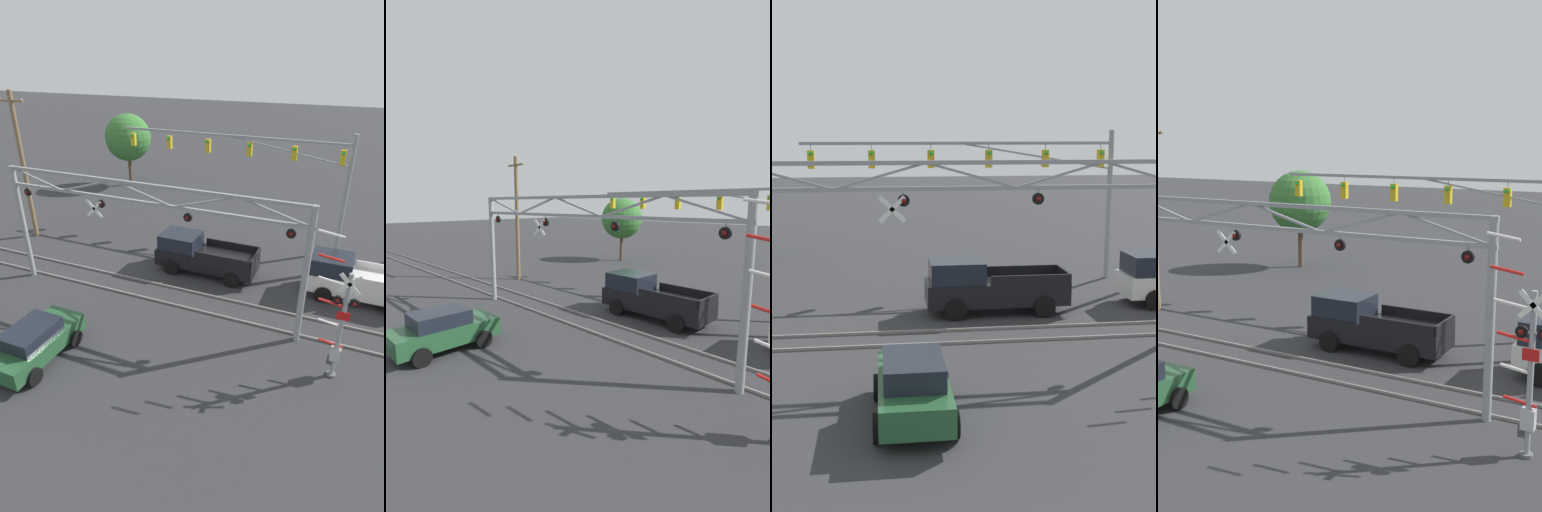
% 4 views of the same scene
% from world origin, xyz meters
% --- Properties ---
extents(rail_track_near, '(80.00, 0.08, 0.10)m').
position_xyz_m(rail_track_near, '(0.00, 13.57, 0.05)').
color(rail_track_near, gray).
rests_on(rail_track_near, ground_plane).
extents(rail_track_far, '(80.00, 0.08, 0.10)m').
position_xyz_m(rail_track_far, '(0.00, 15.00, 0.05)').
color(rail_track_far, gray).
rests_on(rail_track_far, ground_plane).
extents(crossing_gantry, '(14.63, 0.29, 6.09)m').
position_xyz_m(crossing_gantry, '(-0.01, 13.29, 4.18)').
color(crossing_gantry, gray).
rests_on(crossing_gantry, ground_plane).
extents(traffic_signal_span, '(14.49, 0.39, 7.09)m').
position_xyz_m(traffic_signal_span, '(3.49, 22.69, 5.18)').
color(traffic_signal_span, gray).
rests_on(traffic_signal_span, ground_plane).
extents(pickup_truck_lead, '(5.51, 2.18, 2.11)m').
position_xyz_m(pickup_truck_lead, '(1.22, 17.28, 1.03)').
color(pickup_truck_lead, black).
rests_on(pickup_truck_lead, ground_plane).
extents(sedan_waiting, '(1.96, 4.02, 1.62)m').
position_xyz_m(sedan_waiting, '(-2.18, 8.08, 0.83)').
color(sedan_waiting, '#23512D').
rests_on(sedan_waiting, ground_plane).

